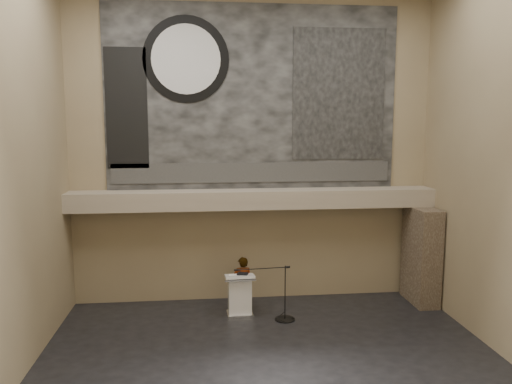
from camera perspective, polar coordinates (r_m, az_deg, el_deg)
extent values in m
plane|color=black|center=(11.14, 1.86, -18.91)|extent=(10.00, 10.00, 0.00)
cube|color=#857254|center=(13.93, -0.35, 4.74)|extent=(10.00, 0.02, 8.50)
cube|color=#857254|center=(6.05, 7.30, 0.40)|extent=(10.00, 0.02, 8.50)
cube|color=#857254|center=(10.51, -26.18, 2.85)|extent=(0.02, 8.00, 8.50)
cube|color=#857254|center=(11.76, 26.90, 3.27)|extent=(0.02, 8.00, 8.50)
cube|color=gray|center=(13.67, -0.18, -0.81)|extent=(10.00, 0.80, 0.50)
cylinder|color=#B2893D|center=(13.60, -6.88, -2.11)|extent=(0.04, 0.04, 0.06)
cylinder|color=#B2893D|center=(13.99, 7.61, -1.84)|extent=(0.04, 0.04, 0.06)
cube|color=black|center=(13.89, -0.35, 10.71)|extent=(8.00, 0.05, 5.00)
cube|color=#2E2E2E|center=(13.91, -0.32, 2.25)|extent=(7.76, 0.02, 0.55)
cylinder|color=black|center=(13.87, -8.00, 14.79)|extent=(2.30, 0.02, 2.30)
cylinder|color=silver|center=(13.85, -8.01, 14.80)|extent=(1.84, 0.02, 1.84)
cube|color=black|center=(14.30, 9.46, 10.93)|extent=(2.60, 0.02, 3.60)
cube|color=black|center=(13.92, -14.58, 9.22)|extent=(1.10, 0.02, 3.20)
cube|color=#433529|center=(14.80, 18.37, -6.87)|extent=(0.60, 1.40, 2.70)
cube|color=silver|center=(13.51, -1.87, -13.74)|extent=(0.69, 0.54, 0.08)
cube|color=white|center=(13.32, -1.88, -11.66)|extent=(0.61, 0.43, 0.96)
cube|color=white|center=(13.14, -1.88, -9.60)|extent=(0.78, 0.57, 0.13)
cube|color=black|center=(13.17, -1.54, -9.34)|extent=(0.32, 0.29, 0.04)
cube|color=white|center=(13.08, -2.60, -9.54)|extent=(0.23, 0.32, 0.00)
imported|color=silver|center=(13.67, -1.54, -10.39)|extent=(0.56, 0.39, 1.46)
cylinder|color=black|center=(13.27, 3.32, -14.29)|extent=(0.52, 0.52, 0.02)
cylinder|color=black|center=(13.02, 3.34, -11.43)|extent=(0.03, 0.03, 1.43)
cylinder|color=black|center=(12.68, 0.60, -8.75)|extent=(1.38, 0.14, 0.02)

